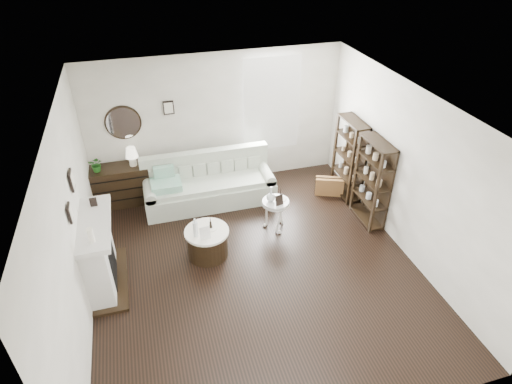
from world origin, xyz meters
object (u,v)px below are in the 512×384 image
object	(u,v)px
sofa	(209,186)
dresser	(118,185)
drum_table	(208,243)
pedestal_table	(276,203)

from	to	relation	value
sofa	dresser	distance (m)	1.73
drum_table	pedestal_table	world-z (taller)	pedestal_table
drum_table	pedestal_table	distance (m)	1.38
dresser	pedestal_table	world-z (taller)	dresser
pedestal_table	dresser	bearing A→B (deg)	148.97
dresser	pedestal_table	bearing A→B (deg)	-31.03
sofa	drum_table	distance (m)	1.62
dresser	drum_table	bearing A→B (deg)	-55.61
pedestal_table	drum_table	bearing A→B (deg)	-163.49
sofa	dresser	size ratio (longest dim) A/B	2.11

